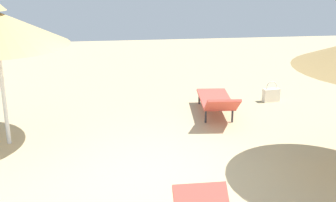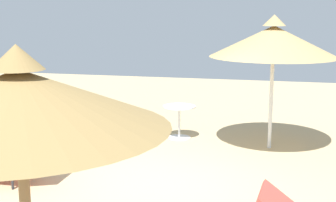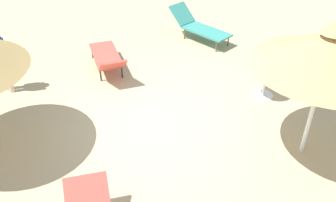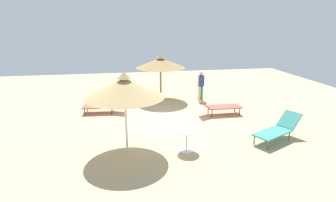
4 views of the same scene
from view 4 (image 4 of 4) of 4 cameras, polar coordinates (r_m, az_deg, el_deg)
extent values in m
cube|color=tan|center=(11.90, -0.65, -4.45)|extent=(24.00, 24.00, 0.10)
cylinder|color=olive|center=(14.86, -1.55, 4.25)|extent=(0.10, 0.10, 2.12)
cone|color=#997A47|center=(14.68, -1.58, 7.99)|extent=(2.65, 2.65, 0.52)
cone|color=#997A47|center=(14.63, -1.59, 9.39)|extent=(0.48, 0.48, 0.22)
cylinder|color=white|center=(8.92, -8.82, -3.67)|extent=(0.07, 0.07, 2.31)
cone|color=tan|center=(8.62, -9.11, 2.75)|extent=(2.53, 2.53, 0.62)
cone|color=tan|center=(8.54, -9.23, 5.41)|extent=(0.46, 0.46, 0.22)
cube|color=teal|center=(10.44, 21.08, -6.25)|extent=(1.66, 1.28, 0.05)
cylinder|color=brown|center=(9.87, 20.29, -8.69)|extent=(0.04, 0.04, 0.34)
cylinder|color=brown|center=(10.16, 17.63, -7.71)|extent=(0.04, 0.04, 0.34)
cylinder|color=brown|center=(10.89, 24.07, -6.74)|extent=(0.04, 0.04, 0.34)
cylinder|color=brown|center=(11.15, 21.57, -5.92)|extent=(0.04, 0.04, 0.34)
cube|color=teal|center=(11.18, 24.11, -3.59)|extent=(0.81, 0.86, 0.54)
cube|color=#CC4C3F|center=(13.24, -14.30, -1.08)|extent=(1.52, 0.79, 0.05)
cylinder|color=#2D2D33|center=(13.14, -17.08, -2.24)|extent=(0.04, 0.04, 0.30)
cylinder|color=#2D2D33|center=(13.67, -16.63, -1.49)|extent=(0.04, 0.04, 0.30)
cylinder|color=#2D2D33|center=(12.94, -11.73, -2.13)|extent=(0.04, 0.04, 0.30)
cylinder|color=#2D2D33|center=(13.48, -11.48, -1.37)|extent=(0.04, 0.04, 0.30)
cube|color=#CC4C3F|center=(13.07, -10.15, -0.17)|extent=(0.55, 0.71, 0.38)
cube|color=#CC4C3F|center=(12.86, 11.65, -1.19)|extent=(1.58, 0.66, 0.05)
cylinder|color=#2D2D33|center=(13.42, 13.81, -1.49)|extent=(0.04, 0.04, 0.35)
cylinder|color=#2D2D33|center=(12.94, 14.78, -2.22)|extent=(0.04, 0.04, 0.35)
cylinder|color=#2D2D33|center=(12.95, 8.41, -1.84)|extent=(0.04, 0.04, 0.35)
cylinder|color=#2D2D33|center=(12.45, 9.21, -2.61)|extent=(0.04, 0.04, 0.35)
cube|color=#CC4C3F|center=(12.47, 7.41, -0.53)|extent=(0.46, 0.66, 0.41)
cylinder|color=beige|center=(14.91, 6.61, 1.57)|extent=(0.13, 0.13, 0.80)
cylinder|color=#338C4C|center=(15.02, 7.10, 1.66)|extent=(0.13, 0.13, 0.80)
cube|color=navy|center=(14.81, 6.94, 4.23)|extent=(0.34, 0.31, 0.60)
sphere|color=beige|center=(14.73, 7.00, 5.77)|extent=(0.22, 0.22, 0.22)
cylinder|color=beige|center=(14.69, 6.39, 4.05)|extent=(0.09, 0.09, 0.55)
cylinder|color=beige|center=(14.93, 7.48, 4.21)|extent=(0.09, 0.09, 0.55)
cube|color=beige|center=(14.81, -16.24, -0.05)|extent=(0.23, 0.42, 0.32)
torus|color=beige|center=(14.75, -16.31, 0.74)|extent=(0.07, 0.28, 0.28)
cylinder|color=silver|center=(9.03, 3.92, -6.25)|extent=(0.72, 0.72, 0.02)
cylinder|color=silver|center=(9.18, 3.88, -8.34)|extent=(0.05, 0.05, 0.70)
cylinder|color=silver|center=(9.32, 3.83, -10.24)|extent=(0.51, 0.51, 0.02)
camera|label=1|loc=(13.19, 28.20, 11.03)|focal=47.10mm
camera|label=2|loc=(18.00, -10.32, 11.72)|focal=50.49mm
camera|label=3|loc=(13.21, -29.32, 17.13)|focal=38.47mm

